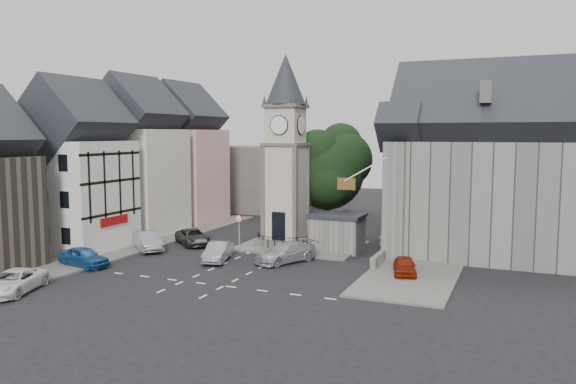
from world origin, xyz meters
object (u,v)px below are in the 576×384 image
at_px(clock_tower, 286,151).
at_px(stone_shelter, 337,232).
at_px(car_east_red, 405,266).
at_px(pedestrian, 382,241).
at_px(car_west_blue, 84,257).

distance_m(clock_tower, stone_shelter, 8.15).
xyz_separation_m(car_east_red, pedestrian, (-3.42, 7.69, 0.11)).
bearing_deg(clock_tower, pedestrian, 9.96).
xyz_separation_m(car_west_blue, car_east_red, (21.92, 6.62, -0.09)).
bearing_deg(pedestrian, car_east_red, 83.98).
height_order(clock_tower, pedestrian, clock_tower).
distance_m(clock_tower, car_east_red, 15.09).
xyz_separation_m(clock_tower, car_east_red, (11.50, -6.27, -7.49)).
bearing_deg(pedestrian, stone_shelter, 0.21).
bearing_deg(clock_tower, car_west_blue, -128.94).
xyz_separation_m(stone_shelter, pedestrian, (3.28, 1.91, -0.81)).
distance_m(stone_shelter, car_east_red, 8.90).
bearing_deg(car_west_blue, car_east_red, -62.56).
relative_size(clock_tower, car_west_blue, 3.83).
distance_m(clock_tower, pedestrian, 11.03).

